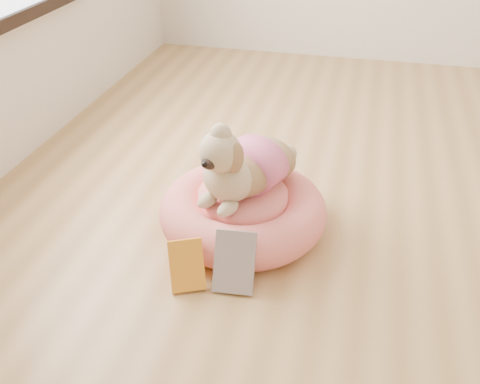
% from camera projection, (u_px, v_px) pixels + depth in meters
% --- Properties ---
extents(floor, '(4.50, 4.50, 0.00)m').
position_uv_depth(floor, '(435.00, 247.00, 2.13)').
color(floor, '#AD7F48').
rests_on(floor, ground).
extents(pet_bed, '(0.68, 0.68, 0.18)m').
position_uv_depth(pet_bed, '(243.00, 211.00, 2.19)').
color(pet_bed, '#F3775F').
rests_on(pet_bed, floor).
extents(dog, '(0.49, 0.57, 0.35)m').
position_uv_depth(dog, '(243.00, 152.00, 2.05)').
color(dog, brown).
rests_on(dog, pet_bed).
extents(book_yellow, '(0.16, 0.15, 0.17)m').
position_uv_depth(book_yellow, '(187.00, 265.00, 1.90)').
color(book_yellow, yellow).
rests_on(book_yellow, floor).
extents(book_white, '(0.16, 0.14, 0.20)m').
position_uv_depth(book_white, '(235.00, 262.00, 1.89)').
color(book_white, white).
rests_on(book_white, floor).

